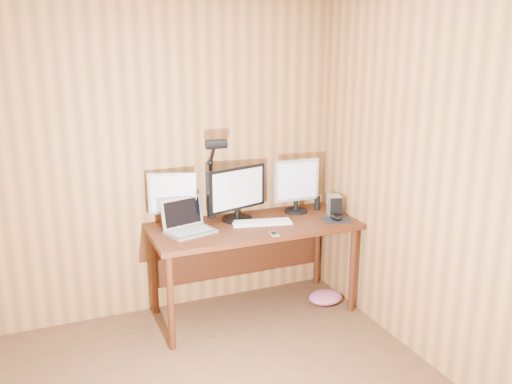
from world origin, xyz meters
TOP-DOWN VIEW (x-y plane):
  - room_shell at (0.00, 0.00)m, footprint 4.00×4.00m
  - desk at (0.93, 1.70)m, footprint 1.60×0.70m
  - monitor_center at (0.85, 1.77)m, footprint 0.54×0.24m
  - monitor_left at (0.35, 1.84)m, footprint 0.36×0.17m
  - monitor_right at (1.38, 1.79)m, footprint 0.40×0.19m
  - laptop at (0.41, 1.66)m, footprint 0.40×0.35m
  - keyboard at (0.99, 1.61)m, footprint 0.48×0.23m
  - mousepad at (1.58, 1.47)m, footprint 0.27×0.24m
  - mouse at (1.58, 1.47)m, footprint 0.12×0.14m
  - hard_drive at (1.64, 1.60)m, footprint 0.14×0.17m
  - phone at (0.98, 1.34)m, footprint 0.07×0.11m
  - speaker at (1.58, 1.79)m, footprint 0.05×0.05m
  - desk_lamp at (0.68, 1.84)m, footprint 0.16×0.23m
  - fabric_pile at (1.55, 1.54)m, footprint 0.33×0.28m

SIDE VIEW (x-z plane):
  - fabric_pile at x=1.55m, z-range 0.00..0.09m
  - desk at x=0.93m, z-range 0.25..1.00m
  - mousepad at x=1.58m, z-range 0.75..0.75m
  - phone at x=0.98m, z-range 0.75..0.76m
  - keyboard at x=0.99m, z-range 0.75..0.77m
  - mouse at x=1.58m, z-range 0.75..0.79m
  - speaker at x=1.58m, z-range 0.75..0.87m
  - laptop at x=0.41m, z-range 0.69..0.93m
  - hard_drive at x=1.64m, z-range 0.75..0.91m
  - monitor_left at x=0.35m, z-range 0.77..1.18m
  - monitor_center at x=0.85m, z-range 0.76..1.19m
  - monitor_right at x=1.38m, z-range 0.77..1.22m
  - desk_lamp at x=0.68m, z-range 0.83..1.54m
  - room_shell at x=0.00m, z-range -0.75..3.25m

